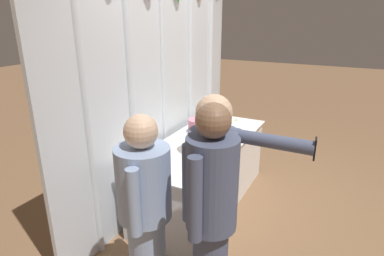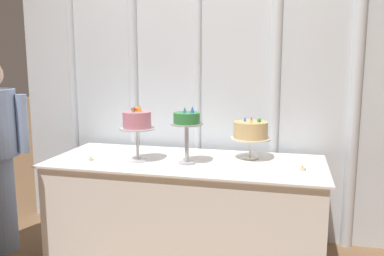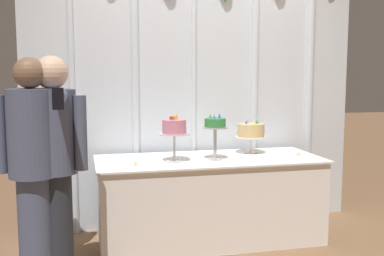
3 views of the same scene
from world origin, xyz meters
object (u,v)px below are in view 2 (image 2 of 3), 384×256
cake_display_center (187,123)px  cake_display_leftmost (137,123)px  cake_display_rightmost (251,131)px  tealight_near_left (302,169)px  cake_table (186,209)px  tealight_far_left (91,159)px

cake_display_center → cake_display_leftmost: bearing=-177.2°
cake_display_rightmost → tealight_near_left: size_ratio=6.88×
cake_display_center → tealight_near_left: bearing=0.3°
cake_table → tealight_far_left: 0.81m
cake_display_rightmost → tealight_near_left: bearing=-33.0°
cake_display_rightmost → tealight_near_left: (0.38, -0.24, -0.20)m
tealight_far_left → tealight_near_left: bearing=3.6°
cake_table → tealight_far_left: (-0.68, -0.18, 0.39)m
cake_display_center → tealight_near_left: cake_display_center is taller
cake_table → cake_display_rightmost: cake_display_rightmost is taller
cake_display_leftmost → cake_display_center: (0.37, 0.02, 0.01)m
cake_display_center → cake_display_rightmost: (0.43, 0.25, -0.09)m
cake_display_rightmost → tealight_far_left: cake_display_rightmost is taller
cake_display_leftmost → cake_display_center: size_ratio=1.00×
cake_display_leftmost → tealight_near_left: (1.17, 0.02, -0.28)m
cake_display_rightmost → tealight_far_left: bearing=-163.4°
cake_display_leftmost → tealight_near_left: 1.21m
cake_display_leftmost → cake_display_center: bearing=2.8°
cake_display_center → tealight_far_left: (-0.71, -0.09, -0.29)m
cake_display_rightmost → cake_display_center: bearing=-149.9°
tealight_near_left → cake_table: bearing=174.6°
cake_table → cake_display_rightmost: (0.46, 0.16, 0.59)m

